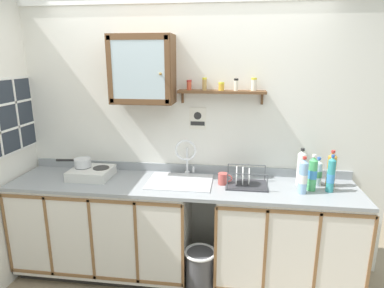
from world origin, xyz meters
The scene contains 21 objects.
back_wall centered at (0.00, 0.76, 1.28)m, with size 3.69×0.07×2.54m.
lower_cabinet_run centered at (-0.73, 0.43, 0.46)m, with size 1.61×0.61×0.91m.
lower_cabinet_run_right centered at (0.93, 0.43, 0.46)m, with size 1.22×0.61×0.91m.
countertop centered at (0.00, 0.43, 0.92)m, with size 3.05×0.63×0.03m, color gray.
backsplash centered at (0.00, 0.72, 0.98)m, with size 3.05×0.02×0.08m, color gray.
sink centered at (-0.01, 0.47, 0.94)m, with size 0.57×0.47×0.46m.
hot_plate_stove centered at (-0.85, 0.47, 0.98)m, with size 0.37×0.32×0.09m.
saucepan centered at (-0.94, 0.49, 1.07)m, with size 0.32×0.16×0.08m.
bottle_soda_green_0 centered at (1.10, 0.42, 1.08)m, with size 0.07×0.07×0.31m.
bottle_opaque_white_1 centered at (1.03, 0.55, 1.09)m, with size 0.07×0.07×0.33m.
bottle_detergent_teal_2 centered at (1.25, 0.41, 1.08)m, with size 0.06×0.06×0.32m.
bottle_water_blue_3 centered at (1.02, 0.35, 1.08)m, with size 0.07×0.07×0.31m.
bottle_juice_amber_4 centered at (1.28, 0.54, 1.08)m, with size 0.08×0.08×0.32m.
bottle_water_clear_5 centered at (1.18, 0.54, 1.05)m, with size 0.07×0.07×0.25m.
dish_rack centered at (0.56, 0.45, 0.97)m, with size 0.36×0.27×0.17m.
mug centered at (0.37, 0.46, 0.99)m, with size 0.13×0.09×0.10m.
wall_cabinet centered at (-0.36, 0.60, 1.91)m, with size 0.55×0.29×0.59m.
spice_shelf centered at (0.33, 0.66, 1.74)m, with size 0.77×0.14×0.23m.
warning_sign centered at (0.11, 0.73, 1.47)m, with size 0.15×0.01×0.21m.
window centered at (-1.54, 0.36, 1.51)m, with size 0.03×0.77×0.68m.
trash_bin centered at (0.19, 0.22, 0.21)m, with size 0.28×0.28×0.41m.
Camera 1 is at (0.46, -2.26, 2.01)m, focal length 30.88 mm.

